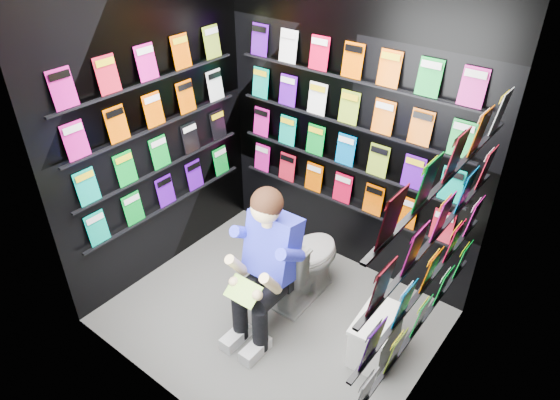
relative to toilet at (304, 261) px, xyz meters
The scene contains 13 objects.
floor 0.51m from the toilet, 97.01° to the right, with size 2.40×2.40×0.00m, color #575755.
wall_back 1.14m from the toilet, 93.79° to the left, with size 2.40×0.04×2.60m, color black.
wall_front 1.64m from the toilet, 91.83° to the right, with size 2.40×0.04×2.60m, color black.
wall_left 1.59m from the toilet, 164.28° to the right, with size 0.04×2.00×2.60m, color black.
wall_right 1.53m from the toilet, 16.83° to the right, with size 0.04×2.00×2.60m, color black.
comics_back 1.12m from the toilet, 93.97° to the left, with size 2.10×0.06×1.37m, color red, non-canonical shape.
comics_left 1.57m from the toilet, 163.91° to the right, with size 0.06×1.70×1.37m, color red, non-canonical shape.
comics_right 1.51m from the toilet, 17.25° to the right, with size 0.06×1.70×1.37m, color red, non-canonical shape.
toilet is the anchor object (origin of this frame).
longbox 0.83m from the toilet, 13.01° to the right, with size 0.25×0.45×0.34m, color white.
longbox_lid 0.80m from the toilet, 13.01° to the right, with size 0.27×0.47×0.03m, color white.
reader 0.55m from the toilet, 90.00° to the right, with size 0.51×0.75×1.38m, color #1F22C6, non-canonical shape.
held_comic 0.76m from the toilet, 90.00° to the right, with size 0.25×0.01×0.18m, color green.
Camera 1 is at (1.82, -2.24, 3.01)m, focal length 32.00 mm.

